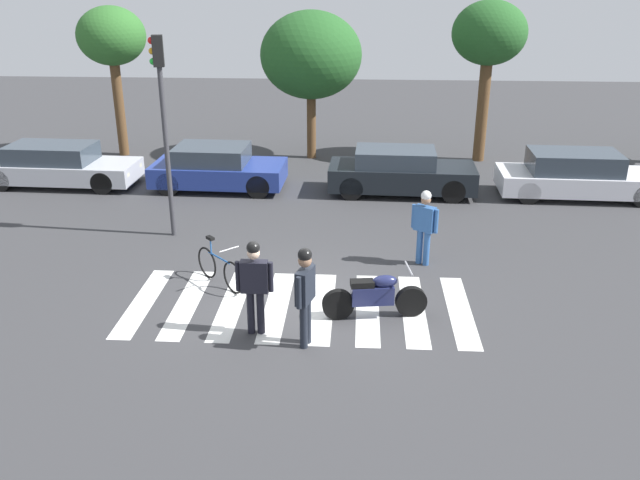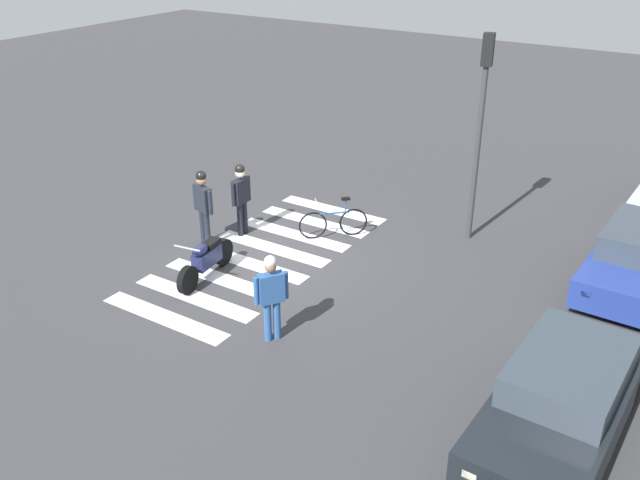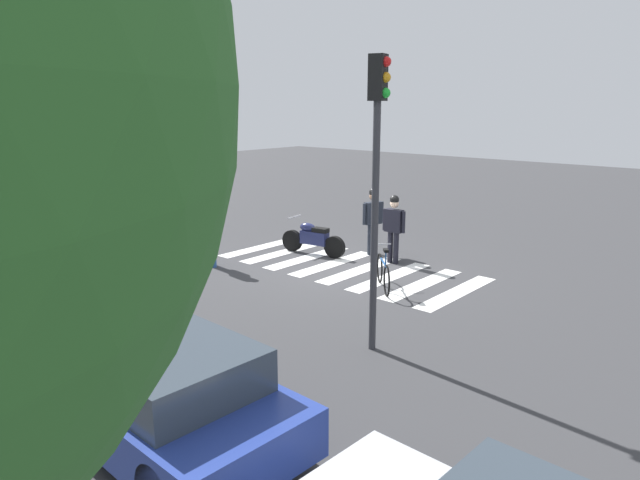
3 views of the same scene
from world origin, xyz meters
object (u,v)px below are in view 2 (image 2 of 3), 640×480
Objects in this scene: leaning_bicycle at (334,222)px; officer_on_foot at (241,194)px; officer_by_motorcycle at (203,202)px; pedestrian_bystander at (271,292)px; car_black_suv at (563,400)px; traffic_light_pole at (482,108)px; police_motorcycle at (206,259)px.

leaning_bicycle is 0.69× the size of officer_on_foot.
officer_by_motorcycle reaches higher than officer_on_foot.
officer_on_foot reaches higher than pedestrian_bystander.
officer_on_foot is 0.42× the size of car_black_suv.
pedestrian_bystander is at bearing 45.18° from officer_on_foot.
traffic_light_pole is at bearing 126.31° from officer_by_motorcycle.
car_black_suv is at bearing 83.60° from police_motorcycle.
officer_by_motorcycle is at bearing -138.19° from police_motorcycle.
traffic_light_pole reaches higher than officer_on_foot.
officer_by_motorcycle is (2.00, -2.33, 0.71)m from leaning_bicycle.
pedestrian_bystander is 5.20m from car_black_suv.
leaning_bicycle is 4.34m from traffic_light_pole.
police_motorcycle is at bearing 41.81° from officer_by_motorcycle.
officer_by_motorcycle is 0.43× the size of car_black_suv.
traffic_light_pole is at bearing 122.23° from leaning_bicycle.
car_black_suv is (0.87, 7.77, 0.20)m from police_motorcycle.
police_motorcycle is 6.97m from traffic_light_pole.
traffic_light_pole is at bearing 166.86° from pedestrian_bystander.
officer_on_foot is (1.06, -1.95, 0.67)m from leaning_bicycle.
traffic_light_pole is (-3.76, 5.11, 2.11)m from officer_by_motorcycle.
leaning_bicycle is 0.67× the size of officer_by_motorcycle.
traffic_light_pole is (-1.76, 2.79, 2.82)m from leaning_bicycle.
leaning_bicycle is at bearing 159.13° from police_motorcycle.
officer_by_motorcycle reaches higher than police_motorcycle.
pedestrian_bystander is (3.29, 3.31, -0.05)m from officer_on_foot.
officer_by_motorcycle is at bearing -21.71° from officer_on_foot.
leaning_bicycle is 0.29× the size of car_black_suv.
car_black_suv is (3.03, 8.49, -0.40)m from officer_on_foot.
officer_on_foot is at bearing -61.43° from leaning_bicycle.
traffic_light_pole is (-5.86, -3.75, 2.55)m from car_black_suv.
officer_by_motorcycle is 6.69m from traffic_light_pole.
officer_on_foot is 1.01m from officer_by_motorcycle.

